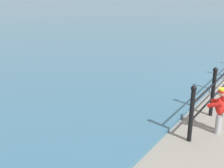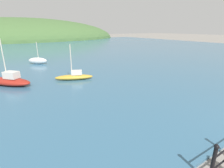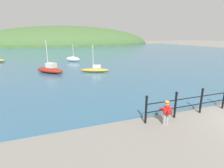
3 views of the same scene
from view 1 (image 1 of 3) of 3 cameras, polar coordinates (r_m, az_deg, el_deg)
child_in_coat at (r=6.96m, az=19.41°, el=-3.89°), size 0.39×0.53×1.00m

